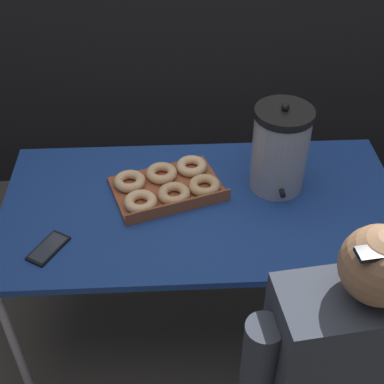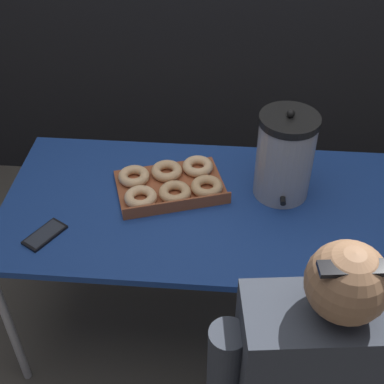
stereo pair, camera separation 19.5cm
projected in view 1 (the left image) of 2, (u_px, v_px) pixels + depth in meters
name	position (u px, v px, depth m)	size (l,w,h in m)	color
ground_plane	(200.00, 319.00, 2.48)	(12.00, 12.00, 0.00)	#4C473F
folding_table	(202.00, 212.00, 2.04)	(1.51, 0.78, 0.72)	navy
donut_box	(168.00, 186.00, 2.06)	(0.48, 0.39, 0.05)	brown
coffee_urn	(280.00, 149.00, 1.99)	(0.22, 0.24, 0.37)	#939399
cell_phone	(48.00, 248.00, 1.83)	(0.14, 0.17, 0.01)	black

